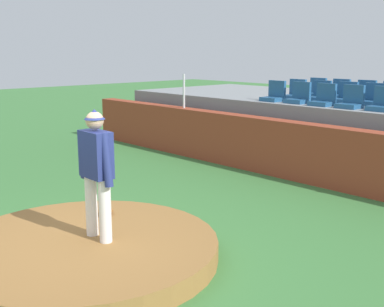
% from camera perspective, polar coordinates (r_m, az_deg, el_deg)
% --- Properties ---
extents(ground_plane, '(60.00, 60.00, 0.00)m').
position_cam_1_polar(ground_plane, '(6.92, -12.21, -11.84)').
color(ground_plane, '#3C7739').
extents(pitchers_mound, '(3.57, 3.57, 0.27)m').
position_cam_1_polar(pitchers_mound, '(6.87, -12.26, -10.79)').
color(pitchers_mound, olive).
rests_on(pitchers_mound, ground_plane).
extents(pitcher, '(0.73, 0.27, 1.74)m').
position_cam_1_polar(pitcher, '(6.56, -10.94, -1.31)').
color(pitcher, white).
rests_on(pitcher, pitchers_mound).
extents(fielding_glove, '(0.31, 0.36, 0.11)m').
position_cam_1_polar(fielding_glove, '(7.73, -9.91, -6.60)').
color(fielding_glove, brown).
rests_on(fielding_glove, pitchers_mound).
extents(brick_barrier, '(15.74, 0.40, 1.24)m').
position_cam_1_polar(brick_barrier, '(10.55, 14.61, -0.20)').
color(brick_barrier, '#953C25').
rests_on(brick_barrier, ground_plane).
extents(fence_post_left, '(0.06, 0.06, 0.89)m').
position_cam_1_polar(fence_post_left, '(13.13, -0.94, 7.19)').
color(fence_post_left, silver).
rests_on(fence_post_left, brick_barrier).
extents(stadium_chair_0, '(0.48, 0.44, 0.50)m').
position_cam_1_polar(stadium_chair_0, '(12.49, 9.45, 6.68)').
color(stadium_chair_0, '#225381').
rests_on(stadium_chair_0, bleacher_platform).
extents(stadium_chair_1, '(0.48, 0.44, 0.50)m').
position_cam_1_polar(stadium_chair_1, '(12.12, 12.19, 6.42)').
color(stadium_chair_1, '#225381').
rests_on(stadium_chair_1, bleacher_platform).
extents(stadium_chair_2, '(0.48, 0.44, 0.50)m').
position_cam_1_polar(stadium_chair_2, '(11.70, 14.90, 6.11)').
color(stadium_chair_2, '#225381').
rests_on(stadium_chair_2, bleacher_platform).
extents(stadium_chair_3, '(0.48, 0.44, 0.50)m').
position_cam_1_polar(stadium_chair_3, '(11.36, 17.82, 5.78)').
color(stadium_chair_3, '#225381').
rests_on(stadium_chair_3, bleacher_platform).
extents(stadium_chair_4, '(0.48, 0.44, 0.50)m').
position_cam_1_polar(stadium_chair_4, '(11.07, 21.07, 5.42)').
color(stadium_chair_4, '#225381').
rests_on(stadium_chair_4, bleacher_platform).
extents(stadium_chair_7, '(0.48, 0.44, 0.50)m').
position_cam_1_polar(stadium_chair_7, '(13.23, 11.79, 6.87)').
color(stadium_chair_7, '#225381').
rests_on(stadium_chair_7, bleacher_platform).
extents(stadium_chair_8, '(0.48, 0.44, 0.50)m').
position_cam_1_polar(stadium_chair_8, '(12.83, 14.51, 6.59)').
color(stadium_chair_8, '#225381').
rests_on(stadium_chair_8, bleacher_platform).
extents(stadium_chair_9, '(0.48, 0.44, 0.50)m').
position_cam_1_polar(stadium_chair_9, '(12.46, 17.27, 6.30)').
color(stadium_chair_9, '#225381').
rests_on(stadium_chair_9, bleacher_platform).
extents(stadium_chair_10, '(0.48, 0.44, 0.50)m').
position_cam_1_polar(stadium_chair_10, '(12.15, 20.08, 5.99)').
color(stadium_chair_10, '#225381').
rests_on(stadium_chair_10, bleacher_platform).
extents(stadium_chair_14, '(0.48, 0.44, 0.50)m').
position_cam_1_polar(stadium_chair_14, '(13.98, 14.06, 7.01)').
color(stadium_chair_14, '#225381').
rests_on(stadium_chair_14, bleacher_platform).
extents(stadium_chair_15, '(0.48, 0.44, 0.50)m').
position_cam_1_polar(stadium_chair_15, '(13.58, 16.57, 6.75)').
color(stadium_chair_15, '#225381').
rests_on(stadium_chair_15, bleacher_platform).
extents(stadium_chair_16, '(0.48, 0.44, 0.50)m').
position_cam_1_polar(stadium_chair_16, '(13.27, 19.22, 6.48)').
color(stadium_chair_16, '#225381').
rests_on(stadium_chair_16, bleacher_platform).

